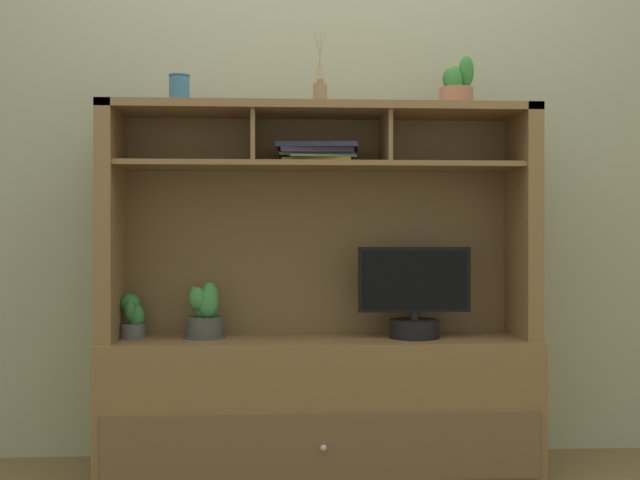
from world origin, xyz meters
TOP-DOWN VIEW (x-y plane):
  - floor_plane at (0.00, 0.00)m, footprint 6.00×6.00m
  - back_wall at (0.00, 0.24)m, footprint 6.00×0.02m
  - media_console at (0.00, 0.01)m, footprint 1.65×0.44m
  - tv_monitor at (0.36, -0.03)m, footprint 0.43×0.19m
  - potted_orchid at (-0.44, 0.02)m, footprint 0.16×0.16m
  - potted_fern at (-0.72, 0.02)m, footprint 0.11×0.11m
  - magazine_stack_left at (-0.01, 0.02)m, footprint 0.33×0.25m
  - diffuser_bottle at (0.00, 0.00)m, footprint 0.05×0.05m
  - potted_succulent at (0.53, 0.02)m, footprint 0.15×0.15m
  - ceramic_vase at (-0.53, -0.01)m, footprint 0.08×0.08m

SIDE VIEW (x-z plane):
  - floor_plane at x=0.00m, z-range -0.02..0.00m
  - media_console at x=0.00m, z-range -0.28..1.11m
  - potted_fern at x=-0.72m, z-range 0.50..0.67m
  - potted_orchid at x=-0.44m, z-range 0.49..0.70m
  - tv_monitor at x=0.36m, z-range 0.48..0.83m
  - magazine_stack_left at x=-0.01m, z-range 1.18..1.26m
  - back_wall at x=0.00m, z-range 0.00..2.80m
  - diffuser_bottle at x=0.00m, z-range 1.30..1.59m
  - ceramic_vase at x=-0.53m, z-range 1.40..1.51m
  - potted_succulent at x=0.53m, z-range 1.37..1.57m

